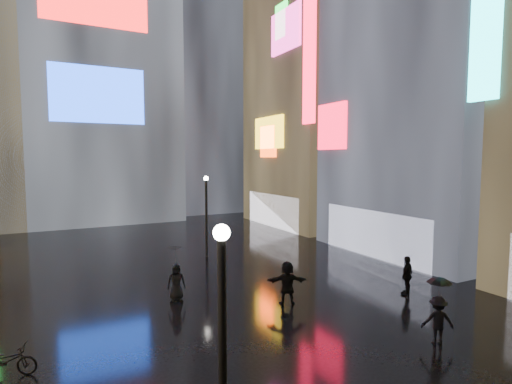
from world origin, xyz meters
TOP-DOWN VIEW (x-y plane):
  - ground at (0.00, 20.00)m, footprint 140.00×140.00m
  - building_right_mid at (15.98, 17.01)m, footprint 10.28×13.70m
  - building_right_far at (15.98, 30.00)m, footprint 10.28×12.00m
  - tower_main at (-3.00, 43.97)m, footprint 16.00×14.20m
  - tower_flank_right at (9.00, 46.00)m, footprint 12.00×12.00m
  - lamp_near at (-4.61, 4.42)m, footprint 0.30×0.30m
  - lamp_far at (1.64, 22.01)m, footprint 0.30×0.30m
  - pedestrian_2 at (4.34, 6.96)m, footprint 1.24×1.10m
  - pedestrian_3 at (7.40, 11.00)m, footprint 1.15×0.80m
  - pedestrian_4 at (-2.33, 15.23)m, footprint 0.88×0.66m
  - pedestrian_5 at (1.76, 12.47)m, footprint 1.84×1.22m
  - umbrella_1 at (4.34, 6.96)m, footprint 1.02×1.02m
  - umbrella_2 at (-2.33, 15.23)m, footprint 1.24×1.25m
  - bicycle at (-8.50, 11.39)m, footprint 1.82×1.20m

SIDE VIEW (x-z plane):
  - ground at x=0.00m, z-range 0.00..0.00m
  - bicycle at x=-8.50m, z-range 0.00..0.90m
  - pedestrian_4 at x=-2.33m, z-range 0.00..1.62m
  - pedestrian_2 at x=4.34m, z-range 0.00..1.66m
  - pedestrian_3 at x=7.40m, z-range 0.00..1.82m
  - pedestrian_5 at x=1.76m, z-range 0.00..1.90m
  - umbrella_1 at x=4.34m, z-range 1.66..2.35m
  - umbrella_2 at x=-2.33m, z-range 1.62..2.47m
  - lamp_near at x=-4.61m, z-range 0.34..5.54m
  - lamp_far at x=1.64m, z-range 0.34..5.54m
  - building_right_far at x=15.98m, z-range -0.02..27.98m
  - building_right_mid at x=15.98m, z-range -0.01..29.99m
  - tower_flank_right at x=9.00m, z-range 0.00..34.00m
  - tower_main at x=-3.00m, z-range 0.01..42.01m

